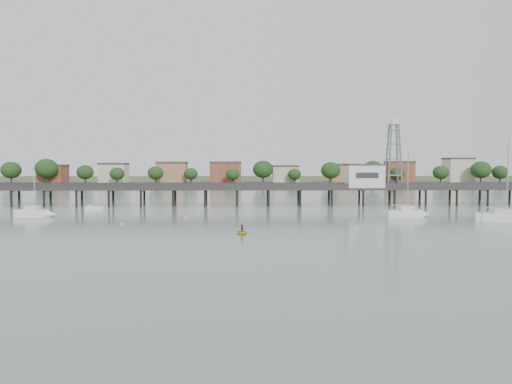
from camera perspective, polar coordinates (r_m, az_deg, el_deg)
ground_plane at (r=51.42m, az=1.03°, el=-6.92°), size 500.00×500.00×0.00m
pier at (r=110.74m, az=-0.39°, el=0.38°), size 150.00×5.00×5.50m
pier_building at (r=113.95m, az=12.28°, el=1.83°), size 8.40×5.40×5.30m
lattice_tower at (r=115.68m, az=15.44°, el=4.00°), size 3.20×3.20×15.50m
sailboat_c at (r=89.78m, az=17.32°, el=-2.38°), size 7.65×3.45×12.29m
sailboat_b at (r=94.40m, az=-23.63°, el=-2.24°), size 6.51×2.01×10.87m
white_tender at (r=103.97m, az=-18.12°, el=-1.81°), size 3.65×2.62×1.31m
yellow_dinghy at (r=65.18m, az=-1.61°, el=-4.81°), size 1.94×0.67×2.68m
dinghy_occupant at (r=65.18m, az=-1.61°, el=-4.81°), size 0.47×1.12×0.26m
mooring_buoys at (r=78.95m, az=1.17°, el=-3.38°), size 79.28×21.35×0.39m
far_shore at (r=290.30m, az=-1.07°, el=1.44°), size 500.00×170.00×10.40m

